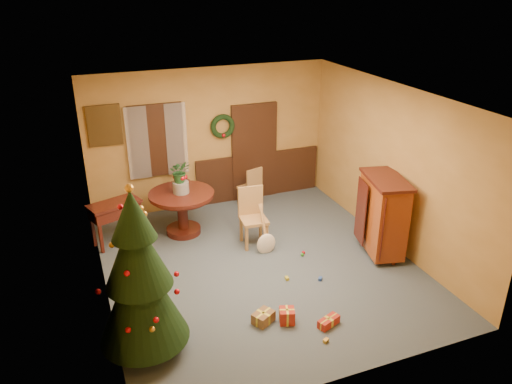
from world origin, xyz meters
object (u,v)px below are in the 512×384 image
sideboard (383,214)px  chair_near (252,214)px  christmas_tree (139,277)px  dining_table (182,205)px  writing_desk (115,213)px

sideboard → chair_near: bearing=149.5°
chair_near → christmas_tree: bearing=-137.1°
dining_table → chair_near: (1.10, -0.82, -0.01)m
dining_table → sideboard: 3.65m
writing_desk → sideboard: 4.75m
christmas_tree → writing_desk: size_ratio=2.36×
christmas_tree → writing_desk: (0.02, 3.06, -0.52)m
dining_table → sideboard: (3.07, -1.97, 0.18)m
dining_table → writing_desk: 1.21m
chair_near → writing_desk: 2.48m
chair_near → christmas_tree: (-2.33, -2.17, 0.55)m
writing_desk → chair_near: bearing=-21.1°
dining_table → christmas_tree: christmas_tree is taller
dining_table → sideboard: size_ratio=0.86×
dining_table → chair_near: size_ratio=1.14×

